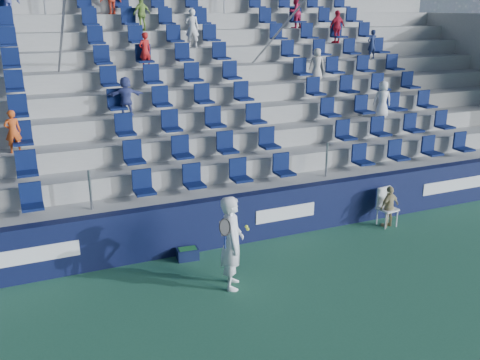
% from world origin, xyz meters
% --- Properties ---
extents(ground, '(70.00, 70.00, 0.00)m').
position_xyz_m(ground, '(0.00, 0.00, 0.00)').
color(ground, '#2A6346').
rests_on(ground, ground).
extents(sponsor_wall, '(24.00, 0.32, 1.20)m').
position_xyz_m(sponsor_wall, '(0.00, 3.15, 0.60)').
color(sponsor_wall, '#0F1539').
rests_on(sponsor_wall, ground).
extents(grandstand, '(24.00, 8.17, 6.63)m').
position_xyz_m(grandstand, '(-0.00, 8.24, 2.14)').
color(grandstand, '#A0A09B').
rests_on(grandstand, ground).
extents(tennis_player, '(0.75, 0.83, 1.95)m').
position_xyz_m(tennis_player, '(-0.66, 1.22, 0.98)').
color(tennis_player, white).
rests_on(tennis_player, ground).
extents(line_judge_chair, '(0.49, 0.50, 1.00)m').
position_xyz_m(line_judge_chair, '(4.25, 2.65, 0.57)').
color(line_judge_chair, white).
rests_on(line_judge_chair, ground).
extents(line_judge, '(0.68, 0.39, 1.10)m').
position_xyz_m(line_judge, '(4.25, 2.50, 0.55)').
color(line_judge, tan).
rests_on(line_judge, ground).
extents(ball_bin, '(0.50, 0.36, 0.27)m').
position_xyz_m(ball_bin, '(-1.11, 2.75, 0.15)').
color(ball_bin, '#0F1839').
rests_on(ball_bin, ground).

